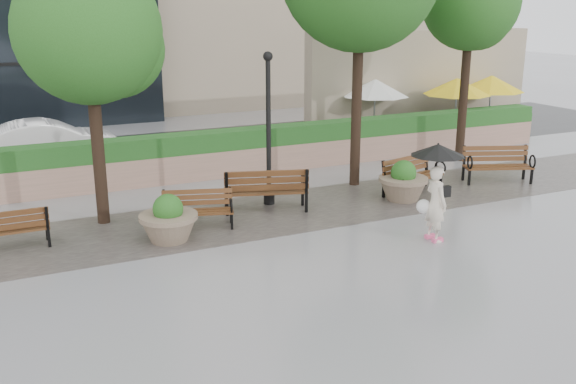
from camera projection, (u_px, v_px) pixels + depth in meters
name	position (u px, v px, depth m)	size (l,w,h in m)	color
ground	(334.00, 254.00, 13.08)	(100.00, 100.00, 0.00)	gray
cobble_strip	(274.00, 213.00, 15.68)	(28.00, 3.20, 0.01)	#383330
hedge_wall	(218.00, 154.00, 18.97)	(24.00, 0.80, 1.35)	tan
cafe_wall	(421.00, 82.00, 25.11)	(10.00, 0.60, 4.00)	tan
cafe_hedge	(444.00, 132.00, 23.43)	(8.00, 0.50, 0.90)	#1B511E
asphalt_street	(181.00, 150.00, 22.62)	(40.00, 7.00, 0.00)	black
bench_0	(7.00, 238.00, 13.26)	(1.67, 0.67, 0.89)	#5D301B
bench_1	(198.00, 217.00, 14.57)	(1.70, 1.08, 0.85)	#5D301B
bench_2	(266.00, 198.00, 15.77)	(2.17, 1.38, 1.09)	#5D301B
bench_3	(413.00, 183.00, 17.22)	(1.96, 1.18, 0.99)	#5D301B
bench_4	(497.00, 172.00, 18.34)	(2.03, 1.40, 1.02)	#5D301B
planter_left	(169.00, 223.00, 13.70)	(1.25, 1.25, 1.05)	#7F6B56
planter_right	(403.00, 185.00, 16.63)	(1.27, 1.27, 1.06)	#7F6B56
lamppost	(269.00, 139.00, 15.94)	(0.28, 0.28, 3.83)	black
tree_0	(95.00, 36.00, 13.94)	(3.29, 3.17, 5.94)	black
tree_2	(473.00, 6.00, 19.88)	(3.16, 3.01, 6.52)	black
patio_umb_white	(375.00, 88.00, 23.44)	(2.50, 2.50, 2.30)	black
patio_umb_yellow_a	(457.00, 87.00, 23.79)	(2.50, 2.50, 2.30)	black
patio_umb_yellow_b	(491.00, 84.00, 24.72)	(2.50, 2.50, 2.30)	black
car_right	(49.00, 142.00, 20.33)	(1.51, 4.33, 1.43)	white
pedestrian	(436.00, 183.00, 13.55)	(1.14, 1.14, 2.10)	#EEDFC8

